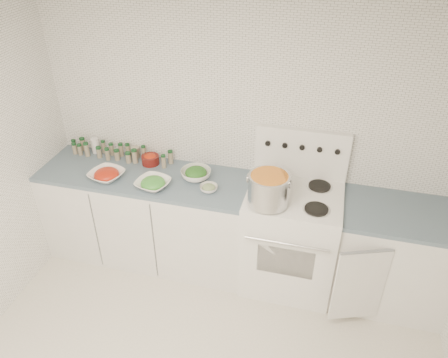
% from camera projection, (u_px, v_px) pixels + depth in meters
% --- Properties ---
extents(room_walls, '(3.54, 3.04, 2.52)m').
position_uv_depth(room_walls, '(186.00, 209.00, 2.27)').
color(room_walls, white).
rests_on(room_walls, ground).
extents(counter_left, '(1.85, 0.62, 0.90)m').
position_uv_depth(counter_left, '(149.00, 216.00, 4.02)').
color(counter_left, white).
rests_on(counter_left, ground).
extents(stove, '(0.76, 0.70, 1.36)m').
position_uv_depth(stove, '(291.00, 235.00, 3.71)').
color(stove, white).
rests_on(stove, ground).
extents(counter_right, '(0.89, 0.77, 0.90)m').
position_uv_depth(counter_right, '(391.00, 256.00, 3.57)').
color(counter_right, white).
rests_on(counter_right, ground).
extents(stock_pot, '(0.34, 0.32, 0.24)m').
position_uv_depth(stock_pot, '(269.00, 188.00, 3.29)').
color(stock_pot, silver).
rests_on(stock_pot, stove).
extents(bowl_tomato, '(0.34, 0.34, 0.09)m').
position_uv_depth(bowl_tomato, '(107.00, 175.00, 3.70)').
color(bowl_tomato, white).
rests_on(bowl_tomato, counter_left).
extents(bowl_snowpea, '(0.33, 0.33, 0.09)m').
position_uv_depth(bowl_snowpea, '(153.00, 183.00, 3.59)').
color(bowl_snowpea, white).
rests_on(bowl_snowpea, counter_left).
extents(bowl_broccoli, '(0.34, 0.34, 0.10)m').
position_uv_depth(bowl_broccoli, '(196.00, 173.00, 3.70)').
color(bowl_broccoli, white).
rests_on(bowl_broccoli, counter_left).
extents(bowl_zucchini, '(0.20, 0.20, 0.06)m').
position_uv_depth(bowl_zucchini, '(209.00, 188.00, 3.55)').
color(bowl_zucchini, white).
rests_on(bowl_zucchini, counter_left).
extents(bowl_pepper, '(0.16, 0.16, 0.10)m').
position_uv_depth(bowl_pepper, '(150.00, 159.00, 3.90)').
color(bowl_pepper, '#57120E').
rests_on(bowl_pepper, counter_left).
extents(salt_canister, '(0.08, 0.08, 0.14)m').
position_uv_depth(salt_canister, '(95.00, 146.00, 4.06)').
color(salt_canister, white).
rests_on(salt_canister, counter_left).
extents(tin_can, '(0.10, 0.10, 0.10)m').
position_uv_depth(tin_can, '(136.00, 152.00, 4.00)').
color(tin_can, '#B5AB99').
rests_on(tin_can, counter_left).
extents(spice_cluster, '(1.01, 0.15, 0.14)m').
position_uv_depth(spice_cluster, '(114.00, 152.00, 3.98)').
color(spice_cluster, gray).
rests_on(spice_cluster, counter_left).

